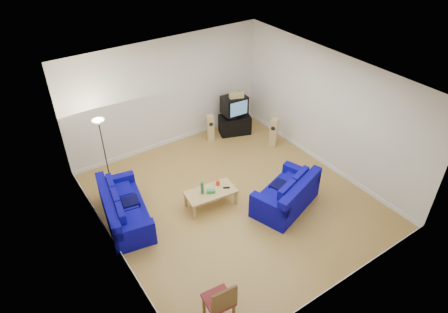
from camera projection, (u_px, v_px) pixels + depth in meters
room at (234, 149)px, 9.04m from camera, size 6.01×6.51×3.21m
sofa_three_seat at (123, 211)px, 9.18m from camera, size 1.24×2.18×0.79m
sofa_loveseat at (287, 196)px, 9.56m from camera, size 1.93×1.45×0.86m
coffee_table at (211, 193)px, 9.56m from camera, size 1.27×0.74×0.44m
bottle at (202, 188)px, 9.38m from camera, size 0.08×0.08×0.32m
tissue_box at (211, 191)px, 9.47m from camera, size 0.22×0.18×0.08m
red_canister at (218, 183)px, 9.69m from camera, size 0.11×0.11×0.13m
remote at (226, 188)px, 9.62m from camera, size 0.16×0.12×0.02m
tv_stand at (235, 125)px, 12.42m from camera, size 1.07×0.82×0.58m
av_receiver at (234, 115)px, 12.23m from camera, size 0.47×0.39×0.11m
television at (234, 105)px, 12.05m from camera, size 0.76×0.60×0.56m
centre_speaker at (236, 95)px, 11.80m from camera, size 0.47×0.32×0.15m
speaker_left at (210, 128)px, 12.01m from camera, size 0.27×0.30×0.82m
speaker_right at (274, 132)px, 11.75m from camera, size 0.33×0.31×0.88m
floor_lamp at (100, 131)px, 9.80m from camera, size 0.31×0.31×1.79m
dining_chair at (221, 301)px, 6.91m from camera, size 0.53×0.53×1.01m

